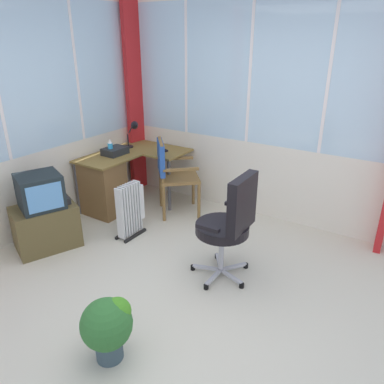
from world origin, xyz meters
TOP-DOWN VIEW (x-y plane):
  - ground at (0.00, 0.00)m, footprint 5.04×5.45m
  - north_window_panel at (0.00, 2.26)m, footprint 4.04×0.07m
  - east_window_panel at (2.05, 0.00)m, footprint 0.07×4.45m
  - curtain_corner at (1.92, 2.13)m, footprint 0.31×0.10m
  - desk at (1.02, 1.90)m, footprint 1.28×1.00m
  - desk_lamp at (1.65, 1.95)m, footprint 0.24×0.21m
  - tv_remote at (1.72, 1.50)m, footprint 0.11×0.15m
  - spray_bottle at (1.18, 1.95)m, footprint 0.06×0.06m
  - paper_tray at (1.24, 1.93)m, footprint 0.30×0.24m
  - wooden_armchair at (1.42, 1.20)m, footprint 0.68×0.68m
  - office_chair at (0.59, -0.10)m, footprint 0.60×0.58m
  - tv_on_stand at (0.01, 1.83)m, footprint 0.76×0.65m
  - space_heater at (0.71, 1.23)m, footprint 0.39×0.17m
  - potted_plant at (-0.74, 0.16)m, footprint 0.37×0.37m

SIDE VIEW (x-z plane):
  - ground at x=0.00m, z-range -0.06..0.00m
  - potted_plant at x=-0.74m, z-range 0.05..0.54m
  - space_heater at x=0.71m, z-range 0.00..0.64m
  - tv_on_stand at x=0.01m, z-range -0.05..0.79m
  - desk at x=1.02m, z-range 0.03..0.76m
  - office_chair at x=0.59m, z-range 0.08..1.13m
  - wooden_armchair at x=1.42m, z-range 0.14..1.11m
  - tv_remote at x=1.72m, z-range 0.72..0.74m
  - paper_tray at x=1.24m, z-range 0.72..0.81m
  - spray_bottle at x=1.18m, z-range 0.72..0.93m
  - desk_lamp at x=1.65m, z-range 0.77..1.13m
  - curtain_corner at x=1.92m, z-range 0.00..2.62m
  - north_window_panel at x=0.00m, z-range 0.00..2.72m
  - east_window_panel at x=2.05m, z-range 0.00..2.72m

